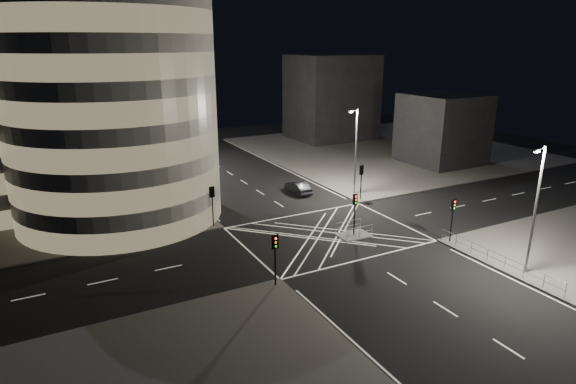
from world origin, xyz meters
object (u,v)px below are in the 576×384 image
central_island (354,235)px  traffic_signal_fr (361,176)px  traffic_signal_nr (453,212)px  street_lamp_right_far (355,149)px  sedan (298,188)px  street_lamp_left_near (188,162)px  street_lamp_right_near (535,206)px  traffic_signal_island (355,207)px  traffic_signal_fl (212,199)px  street_lamp_left_far (149,134)px  traffic_signal_nl (275,251)px

central_island → traffic_signal_fr: (6.80, 8.30, 2.84)m
traffic_signal_nr → traffic_signal_fr: bearing=90.0°
street_lamp_right_far → sedan: (-5.57, 3.55, -4.82)m
street_lamp_left_near → street_lamp_right_far: size_ratio=1.00×
central_island → sedan: 14.19m
sedan → street_lamp_right_far: bearing=147.9°
street_lamp_left_near → street_lamp_right_far: (18.87, -3.00, 0.00)m
street_lamp_right_near → traffic_signal_island: bearing=120.7°
traffic_signal_fr → street_lamp_right_far: size_ratio=0.40×
traffic_signal_fl → street_lamp_left_far: size_ratio=0.40×
street_lamp_right_far → traffic_signal_nr: bearing=-92.3°
traffic_signal_nr → street_lamp_left_far: bearing=116.4°
traffic_signal_fr → street_lamp_right_near: (0.64, -20.80, 2.63)m
street_lamp_left_near → central_island: bearing=-49.7°
central_island → traffic_signal_nr: size_ratio=0.75×
traffic_signal_fl → traffic_signal_nl: same height
street_lamp_left_near → sedan: size_ratio=2.30×
street_lamp_right_far → central_island: bearing=-125.3°
street_lamp_right_far → traffic_signal_fl: bearing=-173.1°
street_lamp_left_near → street_lamp_right_near: size_ratio=1.00×
traffic_signal_island → street_lamp_right_near: size_ratio=0.40×
traffic_signal_nl → street_lamp_right_far: bearing=40.9°
traffic_signal_nr → street_lamp_left_near: bearing=134.1°
traffic_signal_nr → sedan: traffic_signal_nr is taller
central_island → traffic_signal_fr: 11.10m
traffic_signal_fl → street_lamp_left_far: (-0.64, 23.20, 2.63)m
traffic_signal_fl → traffic_signal_island: same height
traffic_signal_fr → traffic_signal_island: bearing=-129.3°
central_island → traffic_signal_nr: bearing=-37.9°
traffic_signal_island → sedan: (1.87, 14.05, -2.20)m
traffic_signal_fr → sedan: bearing=130.6°
traffic_signal_fl → sedan: (12.67, 5.75, -2.20)m
traffic_signal_fl → street_lamp_left_far: bearing=91.6°
traffic_signal_nl → street_lamp_right_far: size_ratio=0.40×
traffic_signal_fr → street_lamp_right_far: (0.64, 2.20, 2.63)m
traffic_signal_nl → street_lamp_left_far: 36.90m
traffic_signal_island → street_lamp_right_near: street_lamp_right_near is taller
traffic_signal_island → street_lamp_left_near: (-11.44, 13.50, 2.63)m
central_island → street_lamp_left_near: bearing=130.3°
sedan → traffic_signal_fl: bearing=24.8°
street_lamp_left_near → street_lamp_left_far: 18.00m
street_lamp_left_near → sedan: 14.16m
traffic_signal_fr → central_island: bearing=-129.3°
traffic_signal_fr → street_lamp_right_near: street_lamp_right_near is taller
street_lamp_right_far → traffic_signal_nl: bearing=-139.1°
central_island → traffic_signal_nl: traffic_signal_nl is taller
traffic_signal_fl → traffic_signal_fr: size_ratio=1.00×
sedan → traffic_signal_fr: bearing=131.0°
traffic_signal_fr → street_lamp_right_near: bearing=-88.2°
traffic_signal_nl → street_lamp_right_far: (18.24, 15.80, 2.63)m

